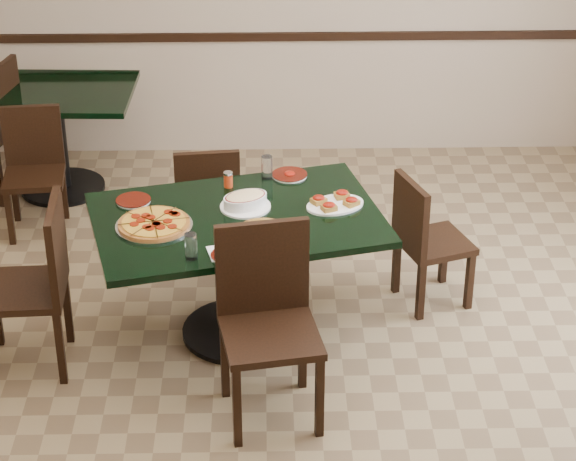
{
  "coord_description": "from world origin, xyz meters",
  "views": [
    {
      "loc": [
        -0.13,
        -5.03,
        3.6
      ],
      "look_at": [
        -0.02,
        0.0,
        0.81
      ],
      "focal_mm": 70.0,
      "sensor_mm": 36.0,
      "label": 1
    }
  ],
  "objects_px": {
    "main_table": "(238,246)",
    "back_chair_near": "(34,164)",
    "bread_basket": "(263,228)",
    "back_table": "(56,121)",
    "pepperoni_pizza": "(154,224)",
    "chair_near": "(267,311)",
    "lasagna_casserole": "(245,200)",
    "bruschetta_platter": "(335,202)",
    "chair_right": "(424,236)",
    "chair_far": "(207,201)",
    "chair_left": "(38,277)"
  },
  "relations": [
    {
      "from": "chair_far",
      "to": "back_table",
      "type": "bearing_deg",
      "value": -51.47
    },
    {
      "from": "lasagna_casserole",
      "to": "bread_basket",
      "type": "relative_size",
      "value": 1.36
    },
    {
      "from": "main_table",
      "to": "back_chair_near",
      "type": "height_order",
      "value": "back_chair_near"
    },
    {
      "from": "main_table",
      "to": "chair_far",
      "type": "height_order",
      "value": "chair_far"
    },
    {
      "from": "chair_near",
      "to": "chair_right",
      "type": "relative_size",
      "value": 1.24
    },
    {
      "from": "chair_far",
      "to": "chair_right",
      "type": "relative_size",
      "value": 1.03
    },
    {
      "from": "main_table",
      "to": "pepperoni_pizza",
      "type": "distance_m",
      "value": 0.49
    },
    {
      "from": "back_chair_near",
      "to": "lasagna_casserole",
      "type": "xyz_separation_m",
      "value": [
        1.39,
        -1.21,
        0.34
      ]
    },
    {
      "from": "back_table",
      "to": "chair_right",
      "type": "relative_size",
      "value": 1.37
    },
    {
      "from": "back_table",
      "to": "lasagna_casserole",
      "type": "bearing_deg",
      "value": -50.4
    },
    {
      "from": "chair_far",
      "to": "chair_near",
      "type": "xyz_separation_m",
      "value": [
        0.36,
        -1.4,
        0.11
      ]
    },
    {
      "from": "chair_right",
      "to": "bruschetta_platter",
      "type": "relative_size",
      "value": 2.07
    },
    {
      "from": "back_table",
      "to": "chair_right",
      "type": "height_order",
      "value": "chair_right"
    },
    {
      "from": "chair_near",
      "to": "lasagna_casserole",
      "type": "bearing_deg",
      "value": 88.5
    },
    {
      "from": "chair_left",
      "to": "bread_basket",
      "type": "height_order",
      "value": "chair_left"
    },
    {
      "from": "main_table",
      "to": "chair_near",
      "type": "relative_size",
      "value": 1.71
    },
    {
      "from": "back_table",
      "to": "back_chair_near",
      "type": "bearing_deg",
      "value": -94.87
    },
    {
      "from": "back_table",
      "to": "pepperoni_pizza",
      "type": "bearing_deg",
      "value": -64.2
    },
    {
      "from": "main_table",
      "to": "chair_left",
      "type": "height_order",
      "value": "chair_left"
    },
    {
      "from": "chair_near",
      "to": "pepperoni_pizza",
      "type": "bearing_deg",
      "value": 127.26
    },
    {
      "from": "back_chair_near",
      "to": "pepperoni_pizza",
      "type": "distance_m",
      "value": 1.71
    },
    {
      "from": "lasagna_casserole",
      "to": "bruschetta_platter",
      "type": "xyz_separation_m",
      "value": [
        0.49,
        0.01,
        -0.02
      ]
    },
    {
      "from": "pepperoni_pizza",
      "to": "lasagna_casserole",
      "type": "xyz_separation_m",
      "value": [
        0.48,
        0.21,
        0.03
      ]
    },
    {
      "from": "chair_far",
      "to": "bruschetta_platter",
      "type": "xyz_separation_m",
      "value": [
        0.73,
        -0.64,
        0.31
      ]
    },
    {
      "from": "back_chair_near",
      "to": "lasagna_casserole",
      "type": "height_order",
      "value": "lasagna_casserole"
    },
    {
      "from": "back_chair_near",
      "to": "bread_basket",
      "type": "bearing_deg",
      "value": -50.6
    },
    {
      "from": "back_table",
      "to": "bread_basket",
      "type": "xyz_separation_m",
      "value": [
        1.42,
        -2.04,
        0.27
      ]
    },
    {
      "from": "lasagna_casserole",
      "to": "bruschetta_platter",
      "type": "bearing_deg",
      "value": -26.15
    },
    {
      "from": "chair_right",
      "to": "back_chair_near",
      "type": "bearing_deg",
      "value": 47.49
    },
    {
      "from": "bruschetta_platter",
      "to": "back_table",
      "type": "bearing_deg",
      "value": 113.87
    },
    {
      "from": "chair_left",
      "to": "bread_basket",
      "type": "distance_m",
      "value": 1.21
    },
    {
      "from": "bruschetta_platter",
      "to": "bread_basket",
      "type": "bearing_deg",
      "value": -164.5
    },
    {
      "from": "back_table",
      "to": "lasagna_casserole",
      "type": "relative_size",
      "value": 3.74
    },
    {
      "from": "chair_near",
      "to": "main_table",
      "type": "bearing_deg",
      "value": 93.46
    },
    {
      "from": "pepperoni_pizza",
      "to": "main_table",
      "type": "bearing_deg",
      "value": 13.23
    },
    {
      "from": "chair_far",
      "to": "lasagna_casserole",
      "type": "distance_m",
      "value": 0.77
    },
    {
      "from": "main_table",
      "to": "lasagna_casserole",
      "type": "bearing_deg",
      "value": 53.37
    },
    {
      "from": "chair_near",
      "to": "lasagna_casserole",
      "type": "height_order",
      "value": "chair_near"
    },
    {
      "from": "bread_basket",
      "to": "bruschetta_platter",
      "type": "bearing_deg",
      "value": 39.48
    },
    {
      "from": "main_table",
      "to": "chair_right",
      "type": "height_order",
      "value": "chair_right"
    },
    {
      "from": "pepperoni_pizza",
      "to": "lasagna_casserole",
      "type": "distance_m",
      "value": 0.52
    },
    {
      "from": "chair_left",
      "to": "back_chair_near",
      "type": "relative_size",
      "value": 1.18
    },
    {
      "from": "chair_near",
      "to": "pepperoni_pizza",
      "type": "distance_m",
      "value": 0.83
    },
    {
      "from": "bruschetta_platter",
      "to": "back_chair_near",
      "type": "bearing_deg",
      "value": 124.94
    },
    {
      "from": "lasagna_casserole",
      "to": "main_table",
      "type": "bearing_deg",
      "value": -139.68
    },
    {
      "from": "back_chair_near",
      "to": "lasagna_casserole",
      "type": "relative_size",
      "value": 2.75
    },
    {
      "from": "chair_far",
      "to": "bruschetta_platter",
      "type": "height_order",
      "value": "chair_far"
    },
    {
      "from": "main_table",
      "to": "chair_near",
      "type": "distance_m",
      "value": 0.67
    },
    {
      "from": "lasagna_casserole",
      "to": "bread_basket",
      "type": "bearing_deg",
      "value": -99.43
    },
    {
      "from": "chair_far",
      "to": "chair_near",
      "type": "height_order",
      "value": "chair_near"
    }
  ]
}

